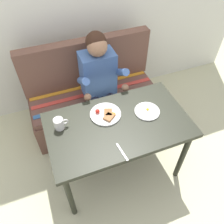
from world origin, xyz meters
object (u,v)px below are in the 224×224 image
(table, at_px, (118,130))
(coffee_mug, at_px, (59,123))
(couch, at_px, (93,99))
(person, at_px, (100,79))
(plate_breakfast, at_px, (106,114))
(plate_eggs, at_px, (147,111))
(fork, at_px, (122,152))

(table, distance_m, coffee_mug, 0.50)
(couch, relative_size, person, 1.19)
(couch, distance_m, coffee_mug, 0.91)
(person, height_order, plate_breakfast, person)
(person, bearing_deg, table, -94.08)
(couch, height_order, plate_breakfast, couch)
(couch, xyz_separation_m, person, (0.04, -0.17, 0.41))
(coffee_mug, bearing_deg, plate_eggs, -7.34)
(table, xyz_separation_m, plate_breakfast, (-0.07, 0.13, 0.09))
(fork, bearing_deg, couch, 78.65)
(table, distance_m, fork, 0.30)
(plate_eggs, bearing_deg, coffee_mug, 172.66)
(couch, bearing_deg, coffee_mug, -126.22)
(table, xyz_separation_m, plate_eggs, (0.28, 0.03, 0.09))
(coffee_mug, bearing_deg, couch, 53.78)
(table, xyz_separation_m, person, (0.04, 0.59, 0.09))
(person, bearing_deg, plate_eggs, -66.49)
(person, xyz_separation_m, plate_eggs, (0.24, -0.56, -0.00))
(table, relative_size, fork, 7.06)
(coffee_mug, bearing_deg, fork, -46.20)
(person, distance_m, plate_eggs, 0.61)
(person, height_order, fork, person)
(fork, bearing_deg, plate_breakfast, 81.07)
(plate_eggs, distance_m, coffee_mug, 0.76)
(coffee_mug, relative_size, fork, 0.69)
(person, relative_size, fork, 7.13)
(person, xyz_separation_m, coffee_mug, (-0.51, -0.46, 0.04))
(table, distance_m, plate_eggs, 0.30)
(couch, xyz_separation_m, plate_eggs, (0.28, -0.73, 0.41))
(person, height_order, plate_eggs, person)
(person, bearing_deg, couch, 103.52)
(couch, height_order, fork, couch)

